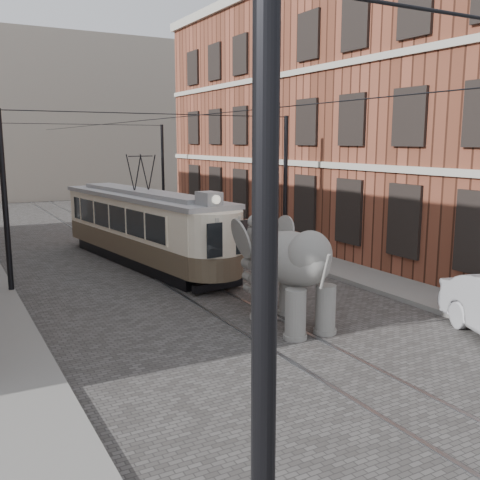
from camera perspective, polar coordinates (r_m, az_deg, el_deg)
ground at (r=15.92m, az=0.84°, el=-8.06°), size 120.00×120.00×0.00m
tram_rails at (r=15.92m, az=0.84°, el=-8.02°), size 1.54×80.00×0.02m
sidewalk_right at (r=19.46m, az=16.42°, el=-4.85°), size 2.00×60.00×0.15m
sidewalk_left at (r=14.04m, az=-23.33°, el=-11.15°), size 2.00×60.00×0.15m
brick_building at (r=28.86m, az=11.25°, el=12.01°), size 8.00×26.00×12.00m
distant_block at (r=53.68m, az=-21.32°, el=11.66°), size 28.00×10.00×14.00m
catenary at (r=19.64m, az=-6.93°, el=4.31°), size 11.00×30.20×6.00m
tram at (r=22.81m, az=-10.08°, el=3.06°), size 3.75×11.38×4.44m
elephant at (r=14.98m, az=5.42°, el=-3.53°), size 2.78×4.82×2.89m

